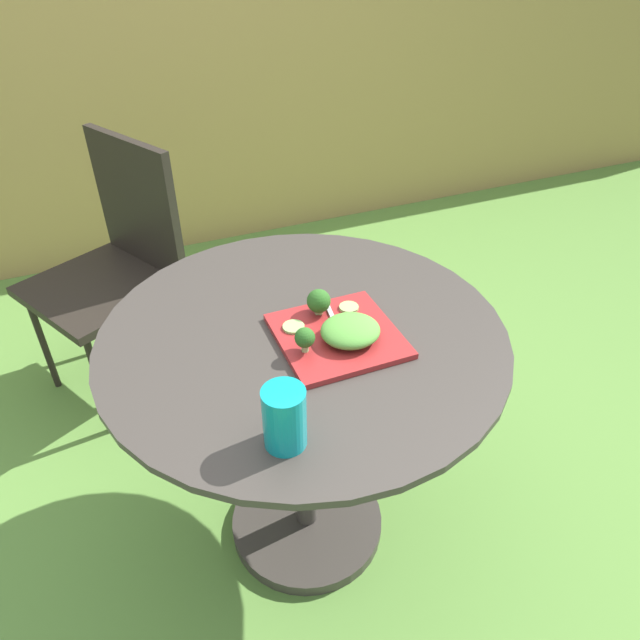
{
  "coord_description": "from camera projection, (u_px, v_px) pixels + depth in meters",
  "views": [
    {
      "loc": [
        -0.36,
        -0.97,
        1.53
      ],
      "look_at": [
        0.03,
        -0.03,
        0.77
      ],
      "focal_mm": 32.62,
      "sensor_mm": 36.0,
      "label": 1
    }
  ],
  "objects": [
    {
      "name": "ground_plane",
      "position": [
        307.0,
        525.0,
        1.74
      ],
      "size": [
        12.0,
        12.0,
        0.0
      ],
      "primitive_type": "plane",
      "color": "#568438"
    },
    {
      "name": "bamboo_fence",
      "position": [
        162.0,
        123.0,
        2.75
      ],
      "size": [
        8.0,
        0.08,
        1.28
      ],
      "primitive_type": "cube",
      "color": "#9E7F47",
      "rests_on": "ground_plane"
    },
    {
      "name": "patio_table",
      "position": [
        305.0,
        412.0,
        1.46
      ],
      "size": [
        0.92,
        0.92,
        0.73
      ],
      "color": "#38332D",
      "rests_on": "ground_plane"
    },
    {
      "name": "patio_chair",
      "position": [
        118.0,
        254.0,
        1.99
      ],
      "size": [
        0.59,
        0.59,
        0.9
      ],
      "color": "black",
      "rests_on": "ground_plane"
    },
    {
      "name": "salad_plate",
      "position": [
        338.0,
        336.0,
        1.28
      ],
      "size": [
        0.26,
        0.26,
        0.01
      ],
      "primitive_type": "cube",
      "color": "maroon",
      "rests_on": "patio_table"
    },
    {
      "name": "drinking_glass",
      "position": [
        285.0,
        420.0,
        1.01
      ],
      "size": [
        0.08,
        0.08,
        0.12
      ],
      "color": "#0F8C93",
      "rests_on": "patio_table"
    },
    {
      "name": "fork",
      "position": [
        334.0,
        321.0,
        1.3
      ],
      "size": [
        0.04,
        0.15,
        0.0
      ],
      "color": "silver",
      "rests_on": "salad_plate"
    },
    {
      "name": "lettuce_mound",
      "position": [
        350.0,
        331.0,
        1.24
      ],
      "size": [
        0.13,
        0.12,
        0.04
      ],
      "primitive_type": "ellipsoid",
      "color": "#519338",
      "rests_on": "salad_plate"
    },
    {
      "name": "broccoli_floret_0",
      "position": [
        305.0,
        338.0,
        1.2
      ],
      "size": [
        0.04,
        0.04,
        0.06
      ],
      "color": "#99B770",
      "rests_on": "salad_plate"
    },
    {
      "name": "broccoli_floret_1",
      "position": [
        319.0,
        301.0,
        1.31
      ],
      "size": [
        0.05,
        0.05,
        0.06
      ],
      "color": "#99B770",
      "rests_on": "salad_plate"
    },
    {
      "name": "cucumber_slice_0",
      "position": [
        349.0,
        307.0,
        1.35
      ],
      "size": [
        0.05,
        0.05,
        0.01
      ],
      "primitive_type": "cylinder",
      "color": "#8EB766",
      "rests_on": "salad_plate"
    },
    {
      "name": "cucumber_slice_1",
      "position": [
        293.0,
        326.0,
        1.29
      ],
      "size": [
        0.05,
        0.05,
        0.01
      ],
      "primitive_type": "cylinder",
      "color": "#8EB766",
      "rests_on": "salad_plate"
    }
  ]
}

